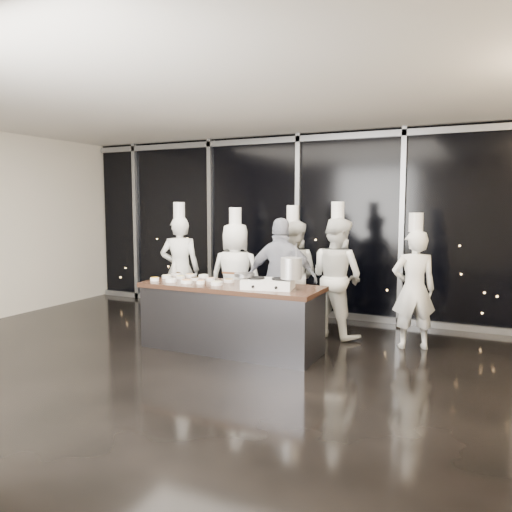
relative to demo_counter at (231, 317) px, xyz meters
The scene contains 15 objects.
ground 1.01m from the demo_counter, 90.00° to the right, with size 9.00×9.00×0.00m, color black.
room_shell 2.01m from the demo_counter, 78.94° to the right, with size 9.02×7.02×3.21m.
window_wall 2.78m from the demo_counter, 90.00° to the left, with size 8.90×0.11×3.20m.
demo_counter is the anchor object (origin of this frame).
stove 0.78m from the demo_counter, ahead, with size 0.70×0.51×0.14m.
frying_pan 0.67m from the demo_counter, 24.97° to the right, with size 0.47×0.31×0.04m.
stock_pot 1.14m from the demo_counter, ahead, with size 0.27×0.27×0.27m, color silver.
prep_bowls 0.83m from the demo_counter, behind, with size 1.17×0.69×0.05m.
squeeze_bottle 1.31m from the demo_counter, 163.72° to the left, with size 0.06×0.06×0.23m.
chef_far_left 1.87m from the demo_counter, 145.93° to the left, with size 0.77×0.66×2.00m.
chef_left 1.18m from the demo_counter, 114.68° to the left, with size 0.92×0.70×1.92m.
chef_center 1.49m from the demo_counter, 76.37° to the left, with size 0.87×0.70×1.95m.
guest 1.01m from the demo_counter, 64.63° to the left, with size 1.10×0.62×1.78m.
chef_right 1.76m from the demo_counter, 50.90° to the left, with size 1.06×0.97×2.01m.
chef_side 2.52m from the demo_counter, 27.95° to the left, with size 0.70×0.59×1.86m.
Camera 1 is at (3.16, -4.91, 1.98)m, focal length 35.00 mm.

